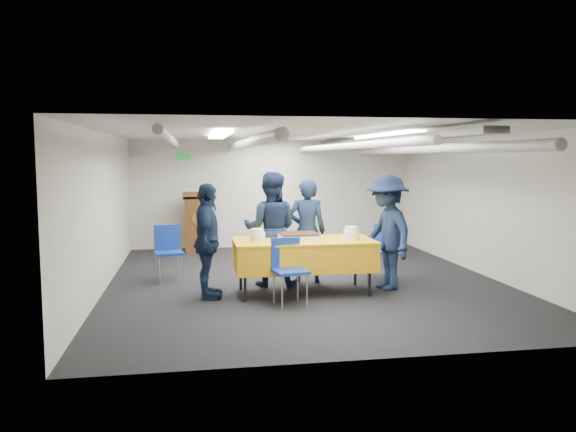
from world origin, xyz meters
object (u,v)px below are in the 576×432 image
at_px(chair_near, 288,264).
at_px(sailor_b, 270,229).
at_px(sheet_cake, 299,236).
at_px(chair_left, 168,247).
at_px(podium, 199,222).
at_px(sailor_a, 307,231).
at_px(sailor_d, 387,232).
at_px(sailor_c, 207,241).
at_px(serving_table, 304,254).
at_px(chair_right, 376,246).

bearing_deg(chair_near, sailor_b, 94.20).
relative_size(sheet_cake, chair_left, 0.64).
distance_m(podium, sailor_a, 3.55).
xyz_separation_m(podium, sailor_d, (2.68, -3.79, 0.23)).
bearing_deg(sheet_cake, sailor_c, -174.30).
relative_size(serving_table, podium, 1.58).
bearing_deg(sailor_b, sheet_cake, 136.26).
xyz_separation_m(podium, sailor_b, (1.04, -3.26, 0.25)).
bearing_deg(chair_near, chair_left, 133.46).
xyz_separation_m(chair_near, chair_right, (1.62, 1.24, 0.00)).
height_order(sailor_a, sailor_c, sailor_a).
bearing_deg(sailor_a, sheet_cake, 78.33).
bearing_deg(serving_table, chair_right, 28.33).
bearing_deg(chair_right, podium, 131.28).
height_order(chair_left, sailor_b, sailor_b).
bearing_deg(chair_left, chair_near, -46.54).
height_order(chair_near, sailor_c, sailor_c).
bearing_deg(sailor_c, sailor_b, -50.89).
relative_size(sailor_a, sailor_c, 1.01).
xyz_separation_m(sailor_a, sailor_c, (-1.54, -0.76, -0.01)).
bearing_deg(sailor_d, podium, -155.37).
height_order(serving_table, sailor_a, sailor_a).
bearing_deg(sheet_cake, serving_table, -36.73).
bearing_deg(sheet_cake, chair_left, 148.88).
xyz_separation_m(chair_right, sailor_b, (-1.70, -0.14, 0.33)).
bearing_deg(sailor_a, podium, -52.97).
distance_m(serving_table, sailor_c, 1.38).
distance_m(serving_table, podium, 4.09).
relative_size(chair_right, sailor_c, 0.55).
relative_size(chair_near, sailor_a, 0.54).
height_order(chair_left, sailor_c, sailor_c).
bearing_deg(sailor_b, sailor_c, 47.82).
height_order(sheet_cake, sailor_b, sailor_b).
relative_size(serving_table, sailor_d, 1.17).
distance_m(sheet_cake, sailor_c, 1.30).
distance_m(chair_near, sailor_c, 1.16).
xyz_separation_m(chair_right, sailor_c, (-2.66, -0.79, 0.26)).
bearing_deg(sailor_c, chair_right, -68.56).
xyz_separation_m(sheet_cake, chair_right, (1.37, 0.66, -0.29)).
height_order(chair_right, sailor_b, sailor_b).
xyz_separation_m(chair_near, sailor_b, (-0.08, 1.10, 0.33)).
bearing_deg(podium, sailor_b, -72.35).
bearing_deg(podium, sheet_cake, -70.09).
xyz_separation_m(sheet_cake, chair_near, (-0.25, -0.58, -0.29)).
height_order(chair_near, sailor_d, sailor_d).
bearing_deg(chair_left, chair_right, -8.31).
relative_size(chair_near, chair_left, 1.00).
distance_m(serving_table, sailor_a, 0.74).
height_order(sheet_cake, sailor_d, sailor_d).
height_order(podium, sailor_d, sailor_d).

